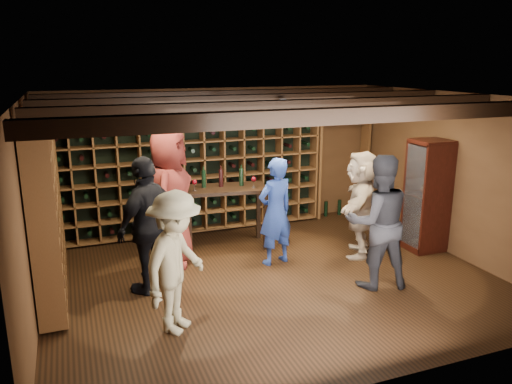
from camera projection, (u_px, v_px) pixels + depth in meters
name	position (u px, v px, depth m)	size (l,w,h in m)	color
ground	(272.00, 279.00, 6.96)	(6.00, 6.00, 0.00)	black
room_shell	(272.00, 103.00, 6.39)	(6.00, 6.00, 6.00)	brown
wine_rack_back	(193.00, 169.00, 8.59)	(4.65, 0.30, 2.20)	brown
wine_rack_left	(47.00, 204.00, 6.44)	(0.30, 2.65, 2.20)	brown
crate_shelf	(343.00, 136.00, 9.49)	(1.20, 0.32, 2.07)	brown
display_cabinet	(427.00, 198.00, 7.85)	(0.55, 0.50, 1.75)	#330F0A
man_blue_shirt	(275.00, 212.00, 7.32)	(0.59, 0.39, 1.61)	navy
man_grey_suit	(378.00, 222.00, 6.54)	(0.87, 0.68, 1.80)	black
guest_red_floral	(170.00, 198.00, 7.26)	(0.99, 0.65, 2.03)	maroon
guest_woman_black	(148.00, 225.00, 6.40)	(1.06, 0.44, 1.80)	black
guest_khaki	(176.00, 263.00, 5.45)	(1.04, 0.60, 1.62)	#998E6A
guest_beige	(361.00, 204.00, 7.66)	(1.53, 0.49, 1.65)	tan
tasting_table	(225.00, 195.00, 7.98)	(1.41, 0.85, 1.28)	black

